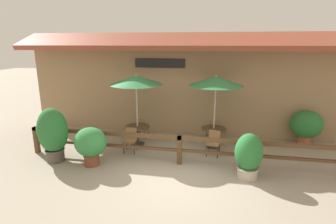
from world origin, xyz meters
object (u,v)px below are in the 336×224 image
(dining_table_middle, at_px, (214,132))
(potted_plant_corner_fern, at_px, (91,144))
(dining_table_near, at_px, (138,130))
(patio_umbrella_middle, at_px, (216,81))
(chair_near_streetside, at_px, (131,139))
(chair_middle_streetside, at_px, (214,142))
(potted_plant_tall_tropical, at_px, (306,125))
(potted_plant_broad_leaf, at_px, (53,133))
(chair_near_wallside, at_px, (142,127))
(chair_middle_wallside, at_px, (213,129))
(potted_plant_entrance_palm, at_px, (249,155))
(patio_umbrella_near, at_px, (136,80))

(dining_table_middle, height_order, potted_plant_corner_fern, potted_plant_corner_fern)
(dining_table_near, distance_m, patio_umbrella_middle, 3.45)
(chair_near_streetside, xyz_separation_m, potted_plant_corner_fern, (-0.89, -1.26, 0.24))
(patio_umbrella_middle, bearing_deg, dining_table_middle, 180.00)
(chair_middle_streetside, distance_m, potted_plant_tall_tropical, 3.77)
(potted_plant_broad_leaf, bearing_deg, chair_near_wallside, 49.99)
(chair_near_wallside, bearing_deg, chair_near_streetside, 94.86)
(chair_middle_wallside, bearing_deg, chair_near_streetside, 19.02)
(dining_table_middle, distance_m, chair_middle_wallside, 0.74)
(chair_near_streetside, distance_m, potted_plant_corner_fern, 1.56)
(chair_near_wallside, bearing_deg, dining_table_middle, 175.76)
(patio_umbrella_middle, height_order, chair_middle_streetside, patio_umbrella_middle)
(potted_plant_entrance_palm, height_order, potted_plant_tall_tropical, potted_plant_tall_tropical)
(patio_umbrella_near, xyz_separation_m, patio_umbrella_middle, (2.87, 0.26, 0.00))
(dining_table_near, relative_size, chair_middle_wallside, 1.07)
(chair_near_streetside, relative_size, potted_plant_entrance_palm, 0.64)
(patio_umbrella_middle, distance_m, potted_plant_entrance_palm, 3.01)
(potted_plant_tall_tropical, bearing_deg, potted_plant_corner_fern, -156.97)
(patio_umbrella_middle, relative_size, chair_middle_streetside, 3.14)
(dining_table_near, height_order, dining_table_middle, same)
(potted_plant_tall_tropical, bearing_deg, dining_table_middle, -166.27)
(patio_umbrella_middle, relative_size, potted_plant_tall_tropical, 1.99)
(patio_umbrella_middle, distance_m, chair_middle_wallside, 2.14)
(dining_table_middle, bearing_deg, chair_near_streetside, -161.53)
(dining_table_near, bearing_deg, dining_table_middle, 5.12)
(potted_plant_corner_fern, xyz_separation_m, potted_plant_tall_tropical, (7.24, 3.08, 0.07))
(chair_middle_streetside, xyz_separation_m, chair_middle_wallside, (-0.05, 1.46, 0.00))
(patio_umbrella_near, relative_size, potted_plant_tall_tropical, 1.99)
(patio_umbrella_near, height_order, chair_near_wallside, patio_umbrella_near)
(potted_plant_corner_fern, relative_size, potted_plant_entrance_palm, 0.93)
(potted_plant_entrance_palm, bearing_deg, dining_table_middle, 114.96)
(dining_table_near, height_order, patio_umbrella_middle, patio_umbrella_middle)
(dining_table_near, relative_size, dining_table_middle, 1.00)
(chair_near_wallside, bearing_deg, patio_umbrella_middle, 175.76)
(chair_near_streetside, xyz_separation_m, dining_table_middle, (2.91, 0.97, 0.11))
(chair_middle_streetside, xyz_separation_m, potted_plant_entrance_palm, (1.00, -1.46, 0.21))
(patio_umbrella_near, relative_size, chair_near_wallside, 3.14)
(dining_table_middle, xyz_separation_m, potted_plant_broad_leaf, (-5.13, -2.18, 0.38))
(potted_plant_entrance_palm, xyz_separation_m, potted_plant_broad_leaf, (-6.15, 0.01, 0.27))
(potted_plant_corner_fern, relative_size, potted_plant_tall_tropical, 0.92)
(patio_umbrella_middle, xyz_separation_m, potted_plant_entrance_palm, (1.02, -2.19, -1.80))
(patio_umbrella_near, height_order, potted_plant_broad_leaf, patio_umbrella_near)
(potted_plant_entrance_palm, bearing_deg, patio_umbrella_near, 153.60)
(chair_near_wallside, bearing_deg, dining_table_near, 98.73)
(potted_plant_corner_fern, relative_size, potted_plant_broad_leaf, 0.69)
(dining_table_near, distance_m, potted_plant_entrance_palm, 4.34)
(chair_near_streetside, bearing_deg, potted_plant_broad_leaf, -154.70)
(chair_near_wallside, relative_size, dining_table_middle, 0.93)
(potted_plant_broad_leaf, bearing_deg, patio_umbrella_near, 40.31)
(chair_near_streetside, relative_size, chair_middle_streetside, 1.00)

